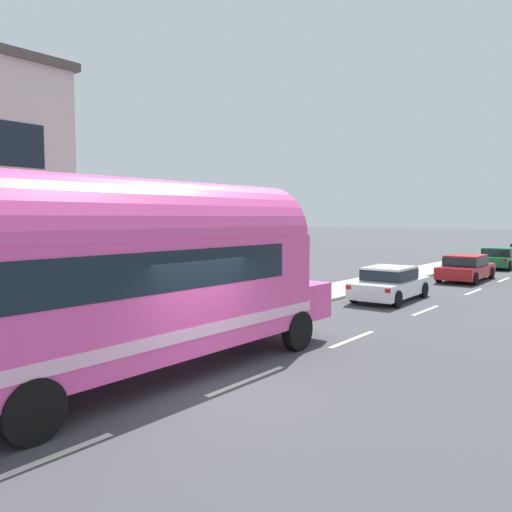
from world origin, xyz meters
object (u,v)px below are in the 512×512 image
car_lead (390,282)px  car_third (499,257)px  painted_bus (122,270)px  car_second (466,267)px

car_lead → car_third: 16.84m
painted_bus → car_second: 21.81m
painted_bus → car_third: bearing=90.1°
car_lead → car_second: size_ratio=0.92×
painted_bus → car_second: painted_bus is taller
car_second → painted_bus: bearing=-90.7°
painted_bus → car_third: 30.06m
car_lead → car_third: size_ratio=0.99×
painted_bus → car_second: bearing=89.3°
painted_bus → car_third: size_ratio=2.56×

